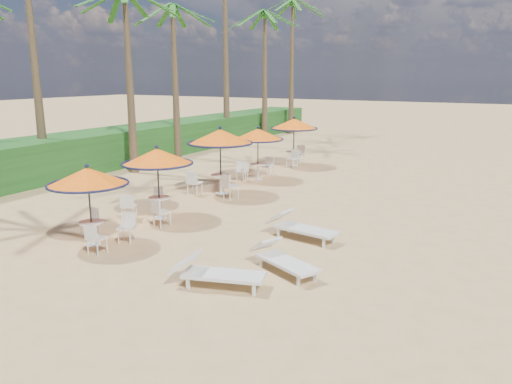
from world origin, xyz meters
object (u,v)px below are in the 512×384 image
station_4 (294,128)px  lounger_mid (282,258)px  station_1 (156,165)px  station_3 (257,141)px  station_2 (219,143)px  lounger_far (299,226)px  lounger_near (214,272)px  station_0 (90,186)px

station_4 → lounger_mid: 14.37m
station_1 → station_3: bearing=91.6°
station_4 → station_3: bearing=-90.4°
station_1 → station_3: (-0.20, 7.07, -0.02)m
station_3 → station_2: bearing=-87.2°
lounger_mid → lounger_far: size_ratio=0.93×
station_1 → station_2: size_ratio=0.90×
station_3 → lounger_far: 8.54m
station_2 → lounger_mid: size_ratio=1.29×
lounger_near → lounger_mid: size_ratio=1.06×
station_0 → station_3: size_ratio=0.95×
station_4 → lounger_near: size_ratio=1.15×
station_2 → station_3: bearing=92.8°
station_1 → station_2: 3.81m
station_4 → station_0: bearing=-88.6°
station_1 → lounger_mid: 6.11m
station_3 → lounger_near: 11.83m
station_1 → station_0: bearing=-86.9°
lounger_near → lounger_far: 4.01m
station_0 → lounger_near: (4.48, -0.76, -1.31)m
lounger_far → station_1: bearing=-166.5°
station_4 → lounger_near: (4.81, -14.61, -1.58)m
lounger_near → lounger_mid: (0.92, 1.53, -0.02)m
station_2 → lounger_near: bearing=-57.8°
lounger_near → lounger_far: bearing=69.6°
station_0 → station_2: station_2 is taller
station_4 → lounger_far: 11.87m
lounger_mid → lounger_far: (-0.65, 2.47, 0.03)m
station_2 → station_4: station_2 is taller
station_2 → station_3: 3.29m
station_3 → station_4: (0.03, 3.90, 0.20)m
lounger_near → lounger_mid: bearing=42.3°
station_0 → station_3: station_3 is taller
station_2 → station_4: size_ratio=1.05×
station_0 → station_4: 13.86m
lounger_mid → station_3: bearing=147.6°
station_1 → station_4: bearing=90.9°
station_0 → station_4: (-0.33, 13.85, 0.28)m
station_0 → station_2: (-0.20, 6.68, 0.38)m
station_2 → lounger_far: bearing=-34.9°
station_2 → lounger_far: size_ratio=1.20×
station_4 → lounger_mid: bearing=-66.4°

